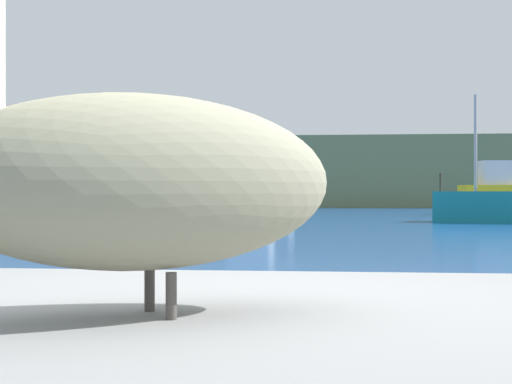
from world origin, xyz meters
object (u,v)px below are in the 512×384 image
at_px(fishing_boat_white, 241,198).
at_px(fishing_boat_yellow, 510,195).
at_px(pelican, 136,178).
at_px(fishing_boat_red, 68,196).

distance_m(fishing_boat_white, fishing_boat_yellow, 13.83).
distance_m(pelican, fishing_boat_red, 44.83).
relative_size(pelican, fishing_boat_white, 0.25).
relative_size(fishing_boat_yellow, fishing_boat_red, 0.88).
relative_size(fishing_boat_white, fishing_boat_red, 0.88).
xyz_separation_m(fishing_boat_yellow, fishing_boat_red, (-23.53, 1.19, -0.11)).
height_order(fishing_boat_white, fishing_boat_red, fishing_boat_white).
xyz_separation_m(fishing_boat_white, fishing_boat_red, (-10.34, 5.35, 0.05)).
xyz_separation_m(pelican, fishing_boat_red, (-14.95, 42.27, -0.24)).
distance_m(fishing_boat_white, fishing_boat_red, 11.64).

